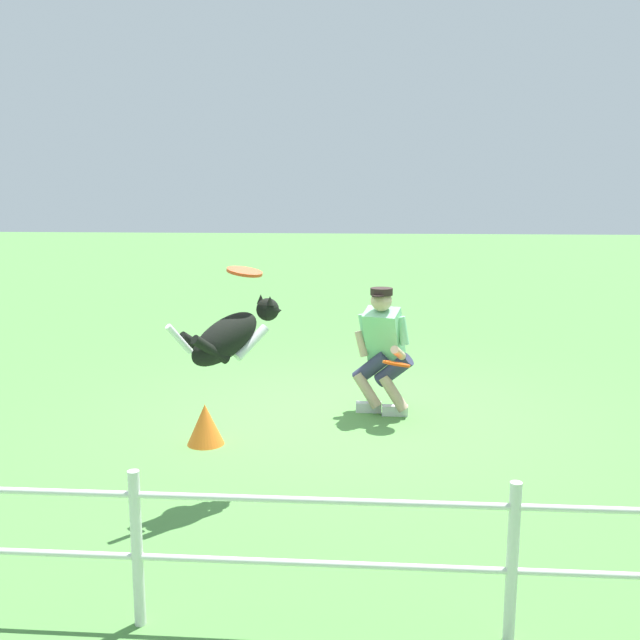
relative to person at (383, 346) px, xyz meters
name	(u,v)px	position (x,y,z in m)	size (l,w,h in m)	color
ground_plane	(348,415)	(0.34, 0.08, -0.70)	(60.00, 60.00, 0.00)	#528C43
person	(383,346)	(0.00, 0.00, 0.00)	(0.65, 0.68, 1.29)	silver
dog	(231,336)	(1.11, 2.11, 0.52)	(0.73, 0.77, 0.52)	black
frisbee_flying	(245,272)	(1.03, 1.93, 0.96)	(0.26, 0.26, 0.02)	#F44D20
frisbee_held	(396,364)	(-0.13, 0.36, -0.09)	(0.27, 0.27, 0.02)	#F34A0F
fence	(321,542)	(0.34, 3.72, -0.20)	(17.17, 0.06, 0.85)	white
training_cone	(205,424)	(1.58, 1.02, -0.51)	(0.33, 0.33, 0.37)	orange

